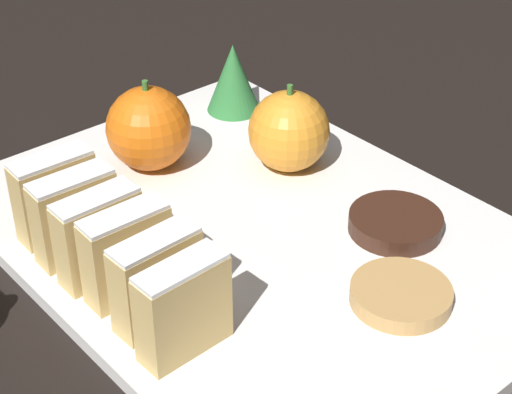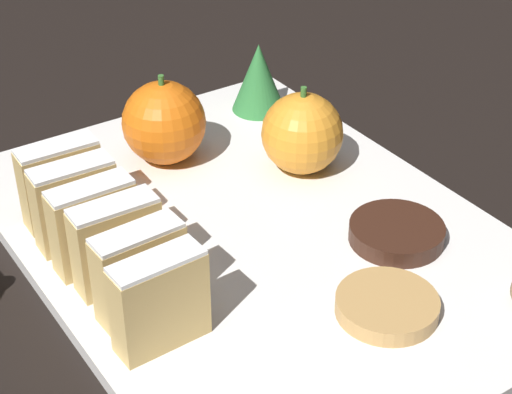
% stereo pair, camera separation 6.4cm
% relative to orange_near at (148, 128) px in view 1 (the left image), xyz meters
% --- Properties ---
extents(ground_plane, '(6.00, 6.00, 0.00)m').
position_rel_orange_near_xyz_m(ground_plane, '(0.01, -0.13, -0.05)').
color(ground_plane, black).
extents(serving_platter, '(0.33, 0.45, 0.01)m').
position_rel_orange_near_xyz_m(serving_platter, '(0.01, -0.13, -0.04)').
color(serving_platter, white).
rests_on(serving_platter, ground_plane).
extents(stollen_slice_front, '(0.06, 0.03, 0.07)m').
position_rel_orange_near_xyz_m(stollen_slice_front, '(-0.11, -0.20, -0.00)').
color(stollen_slice_front, tan).
rests_on(stollen_slice_front, serving_platter).
extents(stollen_slice_second, '(0.06, 0.03, 0.07)m').
position_rel_orange_near_xyz_m(stollen_slice_second, '(-0.11, -0.17, -0.00)').
color(stollen_slice_second, tan).
rests_on(stollen_slice_second, serving_platter).
extents(stollen_slice_third, '(0.06, 0.02, 0.07)m').
position_rel_orange_near_xyz_m(stollen_slice_third, '(-0.11, -0.14, -0.00)').
color(stollen_slice_third, tan).
rests_on(stollen_slice_third, serving_platter).
extents(stollen_slice_fourth, '(0.06, 0.02, 0.07)m').
position_rel_orange_near_xyz_m(stollen_slice_fourth, '(-0.11, -0.10, -0.00)').
color(stollen_slice_fourth, tan).
rests_on(stollen_slice_fourth, serving_platter).
extents(stollen_slice_fifth, '(0.06, 0.03, 0.07)m').
position_rel_orange_near_xyz_m(stollen_slice_fifth, '(-0.11, -0.07, -0.00)').
color(stollen_slice_fifth, tan).
rests_on(stollen_slice_fifth, serving_platter).
extents(stollen_slice_sixth, '(0.06, 0.02, 0.07)m').
position_rel_orange_near_xyz_m(stollen_slice_sixth, '(-0.11, -0.04, -0.00)').
color(stollen_slice_sixth, tan).
rests_on(stollen_slice_sixth, serving_platter).
extents(orange_near, '(0.07, 0.07, 0.08)m').
position_rel_orange_near_xyz_m(orange_near, '(0.00, 0.00, 0.00)').
color(orange_near, orange).
rests_on(orange_near, serving_platter).
extents(orange_far, '(0.07, 0.07, 0.08)m').
position_rel_orange_near_xyz_m(orange_far, '(0.09, -0.08, -0.00)').
color(orange_far, orange).
rests_on(orange_far, serving_platter).
extents(chocolate_cookie, '(0.07, 0.07, 0.01)m').
position_rel_orange_near_xyz_m(chocolate_cookie, '(0.09, -0.20, -0.03)').
color(chocolate_cookie, '#381E14').
rests_on(chocolate_cookie, serving_platter).
extents(gingerbread_cookie, '(0.07, 0.07, 0.01)m').
position_rel_orange_near_xyz_m(gingerbread_cookie, '(0.03, -0.26, -0.03)').
color(gingerbread_cookie, tan).
rests_on(gingerbread_cookie, serving_platter).
extents(evergreen_sprig, '(0.05, 0.05, 0.07)m').
position_rel_orange_near_xyz_m(evergreen_sprig, '(0.12, 0.03, -0.00)').
color(evergreen_sprig, '#2D7538').
rests_on(evergreen_sprig, serving_platter).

